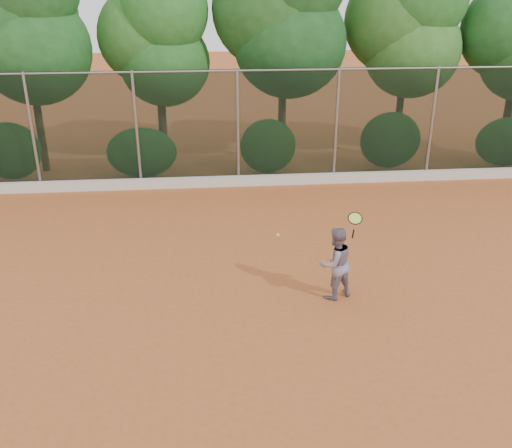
{
  "coord_description": "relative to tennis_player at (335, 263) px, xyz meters",
  "views": [
    {
      "loc": [
        -0.98,
        -9.78,
        6.02
      ],
      "look_at": [
        0.0,
        1.0,
        1.25
      ],
      "focal_mm": 40.0,
      "sensor_mm": 36.0,
      "label": 1
    }
  ],
  "objects": [
    {
      "name": "tennis_ball_in_flight",
      "position": [
        -1.19,
        -0.24,
        0.77
      ],
      "size": [
        0.07,
        0.07,
        0.07
      ],
      "color": "#D6E534",
      "rests_on": "ground"
    },
    {
      "name": "foliage_backdrop",
      "position": [
        -2.03,
        8.93,
        3.64
      ],
      "size": [
        23.7,
        3.63,
        7.55
      ],
      "color": "#432C19",
      "rests_on": "ground"
    },
    {
      "name": "tennis_player",
      "position": [
        0.0,
        0.0,
        0.0
      ],
      "size": [
        0.91,
        0.82,
        1.52
      ],
      "primitive_type": "imported",
      "rotation": [
        0.0,
        0.0,
        3.56
      ],
      "color": "gray",
      "rests_on": "ground"
    },
    {
      "name": "concrete_curb",
      "position": [
        -1.49,
        6.77,
        -0.61
      ],
      "size": [
        24.0,
        0.2,
        0.3
      ],
      "primitive_type": "cube",
      "color": "silver",
      "rests_on": "ground"
    },
    {
      "name": "chainlink_fence",
      "position": [
        -1.49,
        6.95,
        1.1
      ],
      "size": [
        24.09,
        0.09,
        3.5
      ],
      "color": "black",
      "rests_on": "ground"
    },
    {
      "name": "tennis_racket",
      "position": [
        0.29,
        -0.16,
        0.99
      ],
      "size": [
        0.32,
        0.3,
        0.57
      ],
      "color": "black",
      "rests_on": "ground"
    },
    {
      "name": "ground",
      "position": [
        -1.49,
        -0.05,
        -0.76
      ],
      "size": [
        80.0,
        80.0,
        0.0
      ],
      "primitive_type": "plane",
      "color": "#B05829",
      "rests_on": "ground"
    }
  ]
}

